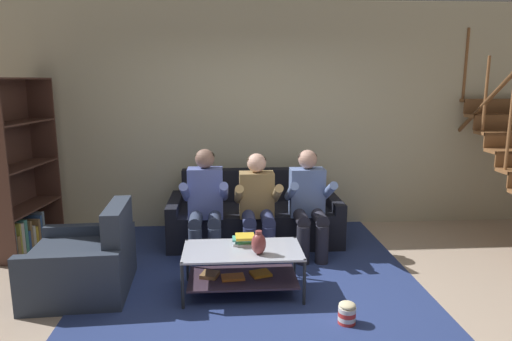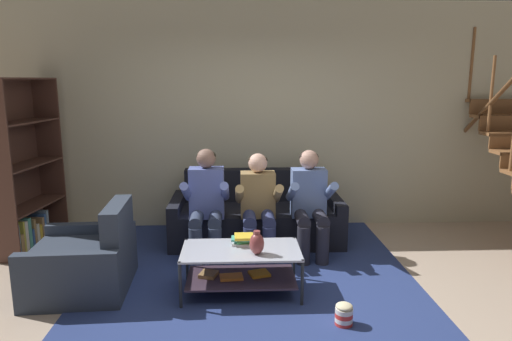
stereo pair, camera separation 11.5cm
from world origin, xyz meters
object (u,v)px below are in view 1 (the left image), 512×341
at_px(person_seated_middle, 257,202).
at_px(vase, 259,243).
at_px(couch, 254,218).
at_px(popcorn_tub, 347,313).
at_px(person_seated_left, 205,200).
at_px(armchair, 85,264).
at_px(bookshelf, 17,189).
at_px(book_stack, 245,240).
at_px(person_seated_right, 309,199).
at_px(coffee_table, 242,264).

height_order(person_seated_middle, vase, person_seated_middle).
relative_size(couch, person_seated_middle, 1.78).
distance_m(vase, popcorn_tub, 0.93).
height_order(person_seated_left, armchair, person_seated_left).
height_order(bookshelf, armchair, bookshelf).
relative_size(person_seated_left, person_seated_middle, 1.05).
bearing_deg(book_stack, vase, -65.53).
relative_size(person_seated_left, bookshelf, 0.61).
xyz_separation_m(couch, book_stack, (-0.17, -1.30, 0.19)).
bearing_deg(armchair, bookshelf, 132.87).
xyz_separation_m(person_seated_left, popcorn_tub, (1.17, -1.50, -0.55)).
distance_m(person_seated_left, book_stack, 0.89).
height_order(person_seated_right, bookshelf, bookshelf).
distance_m(person_seated_middle, vase, 1.02).
bearing_deg(popcorn_tub, person_seated_left, 127.97).
bearing_deg(couch, vase, -92.31).
distance_m(person_seated_left, armchair, 1.37).
xyz_separation_m(coffee_table, book_stack, (0.04, 0.11, 0.19)).
bearing_deg(popcorn_tub, armchair, 161.82).
relative_size(couch, bookshelf, 1.04).
xyz_separation_m(person_seated_middle, person_seated_right, (0.56, 0.00, 0.02)).
relative_size(couch, person_seated_right, 1.73).
relative_size(bookshelf, armchair, 2.06).
xyz_separation_m(bookshelf, popcorn_tub, (3.29, -1.86, -0.63)).
bearing_deg(popcorn_tub, vase, 144.25).
relative_size(person_seated_left, person_seated_right, 1.02).
distance_m(bookshelf, armchair, 1.59).
xyz_separation_m(couch, person_seated_middle, (-0.00, -0.52, 0.34)).
height_order(person_seated_left, person_seated_right, person_seated_left).
distance_m(couch, coffee_table, 1.42).
distance_m(person_seated_right, armchair, 2.36).
xyz_separation_m(person_seated_right, book_stack, (-0.74, -0.78, -0.17)).
xyz_separation_m(couch, bookshelf, (-2.68, -0.16, 0.45)).
relative_size(coffee_table, book_stack, 4.62).
bearing_deg(person_seated_left, book_stack, -63.26).
bearing_deg(bookshelf, book_stack, -24.36).
bearing_deg(coffee_table, vase, -41.02).
bearing_deg(bookshelf, person_seated_middle, -7.61).
relative_size(person_seated_right, bookshelf, 0.60).
height_order(person_seated_middle, person_seated_right, person_seated_right).
xyz_separation_m(person_seated_right, bookshelf, (-3.24, 0.35, 0.09)).
distance_m(couch, book_stack, 1.32).
distance_m(person_seated_middle, popcorn_tub, 1.70).
xyz_separation_m(couch, vase, (-0.06, -1.54, 0.25)).
distance_m(couch, person_seated_middle, 0.62).
distance_m(person_seated_middle, coffee_table, 0.98).
distance_m(person_seated_left, person_seated_right, 1.13).
bearing_deg(person_seated_left, vase, -63.78).
xyz_separation_m(person_seated_right, armchair, (-2.20, -0.76, -0.37)).
xyz_separation_m(person_seated_middle, bookshelf, (-2.68, 0.36, 0.11)).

